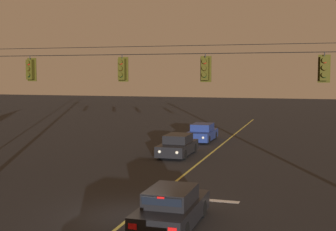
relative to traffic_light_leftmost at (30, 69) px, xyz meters
name	(u,v)px	position (x,y,z in m)	size (l,w,h in m)	color
ground_plane	(132,216)	(6.64, -3.68, -5.57)	(180.00, 180.00, 0.00)	black
lane_centre_stripe	(193,167)	(6.64, 6.02, -5.56)	(0.14, 60.00, 0.01)	#D1C64C
stop_bar_paint	(200,199)	(8.54, -0.58, -5.56)	(3.40, 0.36, 0.01)	silver
signal_span_assembly	(161,105)	(6.64, 0.02, -1.60)	(20.30, 0.32, 7.62)	#38281C
traffic_light_leftmost	(30,69)	(0.00, 0.00, 0.00)	(0.48, 0.41, 1.22)	black
traffic_light_left_inner	(122,69)	(4.77, 0.00, 0.00)	(0.48, 0.41, 1.22)	black
traffic_light_centre	(205,69)	(8.61, 0.00, 0.00)	(0.48, 0.41, 1.22)	black
traffic_light_right_inner	(324,68)	(13.46, 0.00, 0.00)	(0.48, 0.41, 1.22)	black
car_waiting_near_lane	(172,208)	(8.39, -4.33, -4.92)	(1.80, 4.33, 1.39)	black
car_oncoming_lead	(178,146)	(4.70, 9.64, -4.92)	(1.80, 4.42, 1.39)	black
car_oncoming_trailing	(202,133)	(4.77, 16.66, -4.92)	(1.80, 4.42, 1.39)	navy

